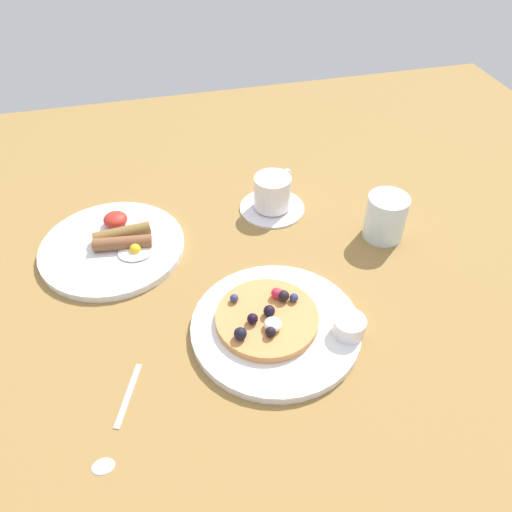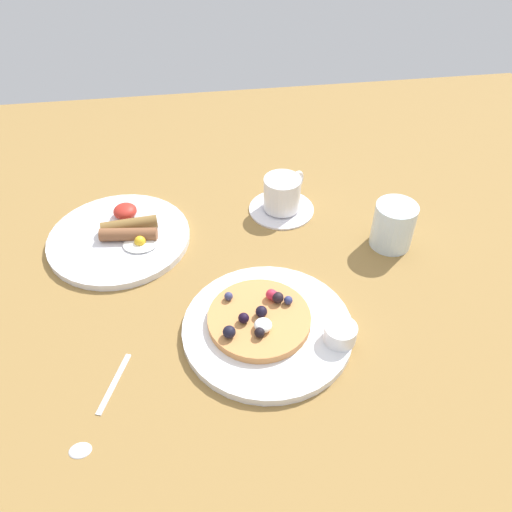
# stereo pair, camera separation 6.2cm
# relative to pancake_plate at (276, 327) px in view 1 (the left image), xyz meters

# --- Properties ---
(ground_plane) EXTENTS (1.76, 1.44, 0.03)m
(ground_plane) POSITION_rel_pancake_plate_xyz_m (-0.04, 0.12, -0.02)
(ground_plane) COLOR olive
(pancake_plate) EXTENTS (0.25, 0.25, 0.01)m
(pancake_plate) POSITION_rel_pancake_plate_xyz_m (0.00, 0.00, 0.00)
(pancake_plate) COLOR white
(pancake_plate) RESTS_ON ground_plane
(pancake_with_berries) EXTENTS (0.15, 0.15, 0.03)m
(pancake_with_berries) POSITION_rel_pancake_plate_xyz_m (-0.01, 0.01, 0.02)
(pancake_with_berries) COLOR #CB8447
(pancake_with_berries) RESTS_ON pancake_plate
(syrup_ramekin) EXTENTS (0.05, 0.05, 0.03)m
(syrup_ramekin) POSITION_rel_pancake_plate_xyz_m (0.10, -0.04, 0.02)
(syrup_ramekin) COLOR white
(syrup_ramekin) RESTS_ON pancake_plate
(breakfast_plate) EXTENTS (0.25, 0.25, 0.01)m
(breakfast_plate) POSITION_rel_pancake_plate_xyz_m (-0.23, 0.24, -0.00)
(breakfast_plate) COLOR white
(breakfast_plate) RESTS_ON ground_plane
(fried_breakfast) EXTENTS (0.10, 0.13, 0.03)m
(fried_breakfast) POSITION_rel_pancake_plate_xyz_m (-0.21, 0.25, 0.02)
(fried_breakfast) COLOR brown
(fried_breakfast) RESTS_ON breakfast_plate
(coffee_saucer) EXTENTS (0.13, 0.13, 0.01)m
(coffee_saucer) POSITION_rel_pancake_plate_xyz_m (0.07, 0.29, -0.00)
(coffee_saucer) COLOR silver
(coffee_saucer) RESTS_ON ground_plane
(coffee_cup) EXTENTS (0.09, 0.08, 0.06)m
(coffee_cup) POSITION_rel_pancake_plate_xyz_m (0.08, 0.29, 0.03)
(coffee_cup) COLOR white
(coffee_cup) RESTS_ON coffee_saucer
(teaspoon) EXTENTS (0.07, 0.15, 0.01)m
(teaspoon) POSITION_rel_pancake_plate_xyz_m (-0.24, -0.12, -0.00)
(teaspoon) COLOR silver
(teaspoon) RESTS_ON ground_plane
(water_glass) EXTENTS (0.07, 0.07, 0.08)m
(water_glass) POSITION_rel_pancake_plate_xyz_m (0.25, 0.17, 0.03)
(water_glass) COLOR silver
(water_glass) RESTS_ON ground_plane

